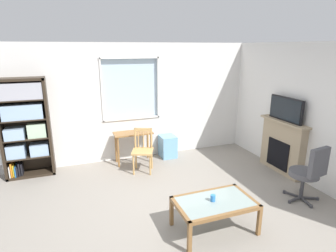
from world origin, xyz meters
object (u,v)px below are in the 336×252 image
Objects in this scene: bookshelf at (24,123)px; fireplace at (282,146)px; coffee_table at (215,205)px; wooden_chair at (143,150)px; tv at (286,109)px; office_chair at (309,171)px; plastic_drawer_unit at (168,146)px; desk_under_window at (133,138)px; sippy_cup at (213,198)px.

fireplace is at bearing -18.43° from bookshelf.
fireplace is 1.05× the size of coffee_table.
fireplace is (2.69, -1.00, 0.09)m from wooden_chair.
tv reaches higher than office_chair.
wooden_chair is 0.97m from plastic_drawer_unit.
bookshelf reaches higher than plastic_drawer_unit.
plastic_drawer_unit is at bearing 3.44° from desk_under_window.
bookshelf is 2.36m from wooden_chair.
fireplace reaches higher than coffee_table.
office_chair reaches higher than coffee_table.
wooden_chair is 1.76× the size of plastic_drawer_unit.
office_chair is at bearing -110.90° from tv.
plastic_drawer_unit is at bearing 119.03° from office_chair.
bookshelf is 1.79× the size of coffee_table.
office_chair is at bearing -48.59° from desk_under_window.
wooden_chair is at bearing 136.72° from office_chair.
wooden_chair is at bearing 100.63° from coffee_table.
desk_under_window is at bearing 99.75° from sippy_cup.
tv is 2.71m from sippy_cup.
desk_under_window is 0.99× the size of tv.
bookshelf reaches higher than office_chair.
desk_under_window is 3.15m from fireplace.
wooden_chair reaches higher than desk_under_window.
office_chair is (2.32, -2.63, -0.01)m from desk_under_window.
tv is (2.67, -1.00, 0.87)m from wooden_chair.
tv reaches higher than coffee_table.
fireplace is 2.60m from sippy_cup.
sippy_cup is (0.40, -2.23, 0.04)m from wooden_chair.
bookshelf reaches higher than sippy_cup.
tv is (1.91, -1.57, 1.08)m from plastic_drawer_unit.
desk_under_window is 3.51m from office_chair.
bookshelf is at bearing 177.12° from desk_under_window.
tv is at bearing 180.00° from fireplace.
tv is 0.84× the size of office_chair.
plastic_drawer_unit is at bearing 83.17° from coffee_table.
bookshelf is 2.35× the size of desk_under_window.
coffee_table is at bearing -175.96° from office_chair.
tv is at bearing 69.10° from office_chair.
coffee_table is 0.11m from sippy_cup.
bookshelf is at bearing 132.21° from sippy_cup.
desk_under_window is at bearing 98.29° from wooden_chair.
wooden_chair is at bearing -143.19° from plastic_drawer_unit.
bookshelf is at bearing 132.33° from coffee_table.
desk_under_window is 0.93× the size of wooden_chair.
wooden_chair reaches higher than plastic_drawer_unit.
tv is at bearing -20.58° from wooden_chair.
bookshelf is at bearing 161.51° from tv.
desk_under_window is at bearing 131.41° from office_chair.
desk_under_window is (2.11, -0.11, -0.53)m from bookshelf.
tv is at bearing -18.49° from bookshelf.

